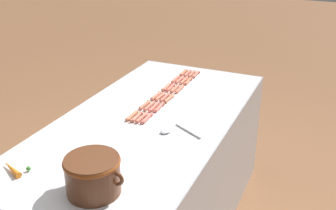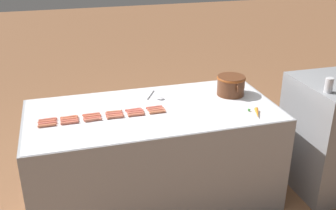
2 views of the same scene
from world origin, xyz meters
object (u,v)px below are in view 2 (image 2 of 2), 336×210
object	(u,v)px
hot_dog_23	(158,112)
serving_spoon	(157,97)
hot_dog_14	(92,118)
hot_dog_18	(47,125)
hot_dog_22	(136,115)
carrot	(257,113)
hot_dog_0	(48,119)
hot_dog_6	(47,121)
hot_dog_9	(114,114)
hot_dog_12	(48,123)
hot_dog_16	(136,113)
hot_dog_5	(154,107)
hot_dog_2	(91,114)
bean_pot	(231,84)
hot_dog_3	(114,112)
hot_dog_7	(69,119)
soda_can	(329,85)
back_cabinet	(328,136)
hot_dog_4	(133,110)
hot_dog_10	(135,111)
hot_dog_19	(70,123)
hot_dog_13	(70,121)
hot_dog_21	(115,117)
hot_dog_8	(92,116)
hot_dog_1	(69,117)
hot_dog_15	(115,115)
hot_dog_20	(93,120)
hot_dog_17	(157,110)

from	to	relation	value
hot_dog_23	serving_spoon	world-z (taller)	hot_dog_23
hot_dog_14	hot_dog_18	distance (m)	0.35
hot_dog_22	carrot	xyz separation A→B (m)	(0.25, 0.94, 0.00)
hot_dog_18	hot_dog_0	bearing A→B (deg)	176.27
hot_dog_6	hot_dog_9	world-z (taller)	same
hot_dog_12	hot_dog_16	distance (m)	0.69
hot_dog_18	carrot	bearing A→B (deg)	81.47
hot_dog_5	hot_dog_23	world-z (taller)	same
hot_dog_2	bean_pot	bearing A→B (deg)	94.86
hot_dog_6	carrot	size ratio (longest dim) A/B	0.83
hot_dog_0	serving_spoon	xyz separation A→B (m)	(-0.21, 0.94, -0.00)
hot_dog_3	serving_spoon	xyz separation A→B (m)	(-0.21, 0.42, -0.00)
hot_dog_16	serving_spoon	world-z (taller)	hot_dog_16
hot_dog_7	soda_can	bearing A→B (deg)	78.82
back_cabinet	serving_spoon	xyz separation A→B (m)	(-0.47, -1.50, 0.37)
hot_dog_4	carrot	world-z (taller)	carrot
soda_can	hot_dog_10	bearing A→B (deg)	-104.99
hot_dog_9	hot_dog_23	world-z (taller)	same
hot_dog_19	hot_dog_22	size ratio (longest dim) A/B	1.00
hot_dog_4	hot_dog_6	size ratio (longest dim) A/B	1.00
hot_dog_14	serving_spoon	xyz separation A→B (m)	(-0.28, 0.60, -0.00)
back_cabinet	hot_dog_6	size ratio (longest dim) A/B	7.30
hot_dog_13	hot_dog_21	distance (m)	0.36
hot_dog_8	hot_dog_9	xyz separation A→B (m)	(0.00, 0.18, 0.00)
hot_dog_1	hot_dog_0	bearing A→B (deg)	-90.91
hot_dog_10	bean_pot	world-z (taller)	bean_pot
hot_dog_22	hot_dog_10	bearing A→B (deg)	176.02
hot_dog_5	hot_dog_21	world-z (taller)	same
hot_dog_1	hot_dog_14	distance (m)	0.19
hot_dog_10	soda_can	distance (m)	1.58
back_cabinet	hot_dog_9	world-z (taller)	back_cabinet
hot_dog_15	hot_dog_21	xyz separation A→B (m)	(0.03, 0.00, 0.00)
hot_dog_16	carrot	distance (m)	0.98
hot_dog_8	hot_dog_16	size ratio (longest dim) A/B	1.00
hot_dog_8	hot_dog_14	bearing A→B (deg)	-7.62
hot_dog_6	hot_dog_13	world-z (taller)	same
serving_spoon	hot_dog_3	bearing A→B (deg)	-63.12
hot_dog_9	serving_spoon	xyz separation A→B (m)	(-0.25, 0.42, -0.00)
hot_dog_20	hot_dog_21	distance (m)	0.18
hot_dog_0	back_cabinet	bearing A→B (deg)	83.96
hot_dog_9	hot_dog_21	bearing A→B (deg)	0.74
hot_dog_17	hot_dog_23	xyz separation A→B (m)	(0.03, -0.00, 0.00)
hot_dog_2	hot_dog_14	world-z (taller)	same
hot_dog_4	hot_dog_14	distance (m)	0.35
carrot	hot_dog_22	bearing A→B (deg)	-104.63
hot_dog_18	hot_dog_21	xyz separation A→B (m)	(-0.00, 0.52, 0.00)
hot_dog_22	hot_dog_8	bearing A→B (deg)	-101.56
hot_dog_10	hot_dog_18	size ratio (longest dim) A/B	1.00
hot_dog_13	serving_spoon	bearing A→B (deg)	110.08
hot_dog_2	hot_dog_12	xyz separation A→B (m)	(0.07, -0.34, 0.00)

